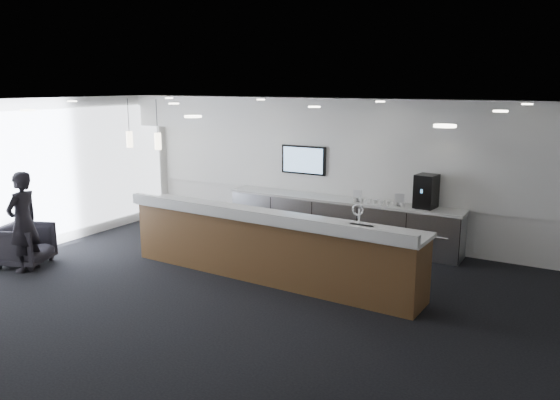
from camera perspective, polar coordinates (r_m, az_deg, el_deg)
The scene contains 26 objects.
ground at distance 8.53m, azimuth -4.01°, elevation -10.51°, with size 10.00×10.00×0.00m, color black.
ceiling at distance 7.88m, azimuth -4.34°, elevation 10.08°, with size 10.00×8.00×0.02m, color black.
back_wall at distance 11.54m, azimuth 7.09°, elevation 3.15°, with size 10.00×0.02×3.00m, color white.
left_wall at distance 11.60m, azimuth -25.05°, elevation 2.16°, with size 0.02×8.00×3.00m, color white.
soffit_bulkhead at distance 11.01m, azimuth 6.32°, elevation 8.77°, with size 10.00×0.90×0.70m, color white.
alcove_panel at distance 11.49m, azimuth 7.05°, elevation 3.62°, with size 9.80×0.06×1.40m, color white.
window_blinds_wall at distance 11.57m, azimuth -24.94°, elevation 2.14°, with size 0.04×7.36×2.55m, color silver.
back_credenza at distance 11.42m, azimuth 6.25°, elevation -2.16°, with size 5.06×0.66×0.95m.
wall_tv at distance 11.85m, azimuth 2.48°, elevation 4.20°, with size 1.05×0.08×0.62m.
pendant_left at distance 10.06m, azimuth -13.05°, elevation 5.94°, with size 0.12×0.12×0.30m, color #FFEBC6.
pendant_right at distance 10.55m, azimuth -15.85°, elevation 6.07°, with size 0.12×0.12×0.30m, color #FFEBC6.
ceiling_can_lights at distance 7.88m, azimuth -4.33°, elevation 9.86°, with size 7.00×5.00×0.02m, color silver, non-canonical shape.
service_counter at distance 9.29m, azimuth -1.23°, elevation -4.79°, with size 5.48×1.10×1.49m.
coffee_machine at distance 10.71m, azimuth 15.03°, elevation 0.88°, with size 0.41×0.51×0.64m.
info_sign_left at distance 11.06m, azimuth 8.07°, elevation 0.46°, with size 0.17×0.02×0.23m, color silver.
info_sign_right at distance 10.77m, azimuth 12.36°, elevation 0.02°, with size 0.18×0.02×0.25m, color silver.
armchair at distance 11.04m, azimuth -25.10°, elevation -4.28°, with size 0.81×0.83×0.76m, color black.
lounge_guest at distance 10.61m, azimuth -25.26°, elevation -2.06°, with size 0.65×0.43×1.78m, color black.
cup_0 at distance 10.72m, azimuth 12.67°, elevation -0.48°, with size 0.09×0.09×0.09m, color white.
cup_1 at distance 10.76m, azimuth 11.96°, elevation -0.40°, with size 0.09×0.09×0.09m, color white.
cup_2 at distance 10.80m, azimuth 11.25°, elevation -0.32°, with size 0.09×0.09×0.09m, color white.
cup_3 at distance 10.85m, azimuth 10.56°, elevation -0.25°, with size 0.09×0.09×0.09m, color white.
cup_4 at distance 10.89m, azimuth 9.86°, elevation -0.17°, with size 0.09×0.09×0.09m, color white.
cup_5 at distance 10.94m, azimuth 9.18°, elevation -0.09°, with size 0.09×0.09×0.09m, color white.
cup_6 at distance 10.99m, azimuth 8.50°, elevation -0.01°, with size 0.09×0.09×0.09m, color white.
cup_7 at distance 11.04m, azimuth 7.82°, elevation 0.06°, with size 0.09×0.09×0.09m, color white.
Camera 1 is at (4.45, -6.50, 3.27)m, focal length 35.00 mm.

